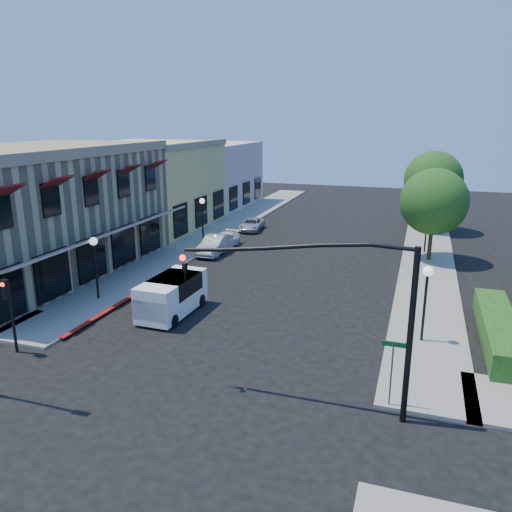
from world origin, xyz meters
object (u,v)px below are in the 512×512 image
(street_tree_b, at_px, (433,180))
(parked_car_d, at_px, (252,224))
(lamppost_left_near, at_px, (94,252))
(street_name_sign, at_px, (392,363))
(parked_car_a, at_px, (161,296))
(lamppost_left_far, at_px, (202,209))
(lamppost_right_far, at_px, (427,217))
(parked_car_c, at_px, (225,241))
(lamppost_right_near, at_px, (427,285))
(parked_car_b, at_px, (215,245))
(signal_mast_arm, at_px, (344,299))
(street_tree_a, at_px, (434,202))
(white_van, at_px, (172,294))
(secondary_signal, at_px, (8,302))

(street_tree_b, bearing_deg, parked_car_d, -162.89)
(parked_car_d, bearing_deg, lamppost_left_near, -103.04)
(street_name_sign, height_order, parked_car_a, street_name_sign)
(street_tree_b, relative_size, lamppost_left_far, 1.97)
(street_tree_b, bearing_deg, lamppost_right_far, -92.15)
(lamppost_left_far, relative_size, parked_car_c, 0.94)
(lamppost_right_near, bearing_deg, parked_car_b, 143.19)
(street_name_sign, xyz_separation_m, lamppost_left_near, (-16.00, 5.80, 1.04))
(parked_car_b, bearing_deg, parked_car_d, 88.59)
(signal_mast_arm, distance_m, parked_car_a, 13.15)
(lamppost_right_far, relative_size, parked_car_a, 1.16)
(street_name_sign, xyz_separation_m, lamppost_right_far, (1.00, 21.80, 1.04))
(signal_mast_arm, xyz_separation_m, lamppost_right_far, (2.64, 22.50, -1.35))
(signal_mast_arm, relative_size, parked_car_c, 2.12)
(lamppost_right_near, distance_m, lamppost_right_far, 16.00)
(street_name_sign, bearing_deg, street_tree_a, 86.24)
(parked_car_b, bearing_deg, parked_car_a, -83.94)
(street_tree_b, distance_m, street_name_sign, 29.96)
(lamppost_left_far, xyz_separation_m, parked_car_b, (2.30, -3.00, -2.05))
(lamppost_right_near, bearing_deg, white_van, -177.40)
(lamppost_right_far, distance_m, parked_car_c, 15.18)
(signal_mast_arm, bearing_deg, parked_car_a, 147.33)
(street_tree_a, xyz_separation_m, lamppost_right_far, (-0.30, 2.00, -1.46))
(lamppost_right_near, relative_size, parked_car_c, 0.94)
(lamppost_left_near, xyz_separation_m, lamppost_left_far, (0.00, 14.00, 0.00))
(signal_mast_arm, distance_m, secondary_signal, 13.97)
(street_tree_b, xyz_separation_m, parked_car_c, (-15.00, -11.08, -4.00))
(parked_car_b, bearing_deg, street_name_sign, -52.21)
(street_tree_b, height_order, parked_car_b, street_tree_b)
(street_tree_a, distance_m, white_van, 19.40)
(lamppost_left_far, bearing_deg, lamppost_right_far, 6.71)
(street_tree_b, relative_size, parked_car_c, 1.86)
(lamppost_left_far, height_order, white_van, lamppost_left_far)
(lamppost_right_far, bearing_deg, parked_car_b, -161.21)
(street_tree_b, distance_m, lamppost_left_far, 20.06)
(street_tree_a, bearing_deg, white_van, -130.55)
(lamppost_left_far, distance_m, white_van, 15.42)
(street_name_sign, bearing_deg, lamppost_left_far, 128.94)
(street_name_sign, xyz_separation_m, lamppost_left_far, (-16.00, 19.80, 1.04))
(lamppost_left_far, distance_m, parked_car_a, 14.33)
(signal_mast_arm, relative_size, parked_car_a, 2.60)
(street_tree_a, distance_m, lamppost_right_far, 2.49)
(street_name_sign, bearing_deg, parked_car_d, 118.55)
(secondary_signal, relative_size, parked_car_b, 0.80)
(lamppost_left_near, height_order, parked_car_a, lamppost_left_near)
(signal_mast_arm, relative_size, lamppost_right_far, 2.24)
(signal_mast_arm, height_order, parked_car_a, signal_mast_arm)
(parked_car_d, bearing_deg, white_van, -88.99)
(parked_car_a, bearing_deg, parked_car_b, 94.97)
(secondary_signal, xyz_separation_m, parked_car_a, (3.20, 6.92, -1.79))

